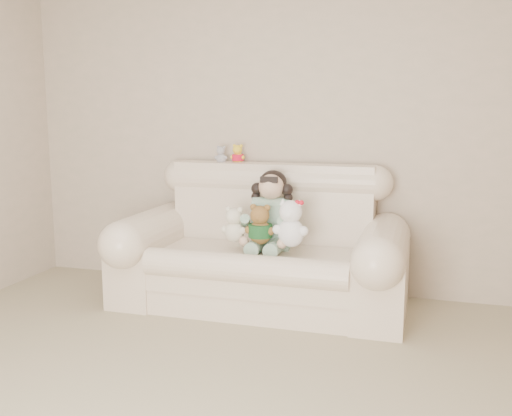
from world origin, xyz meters
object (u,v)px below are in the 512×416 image
Objects in this scene: white_cat at (291,218)px; cream_teddy at (234,221)px; brown_teddy at (260,221)px; sofa at (260,238)px; seated_child at (271,209)px.

white_cat reaches higher than cream_teddy.
cream_teddy is at bearing -178.13° from brown_teddy.
sofa reaches higher than white_cat.
sofa is 6.28× the size of brown_teddy.
sofa is at bearing 174.60° from white_cat.
seated_child is (0.07, 0.08, 0.20)m from sofa.
sofa is 0.35m from white_cat.
white_cat is (0.22, -0.01, 0.03)m from brown_teddy.
cream_teddy is (-0.22, -0.20, -0.07)m from seated_child.
seated_child is 0.22m from brown_teddy.
seated_child is 1.50× the size of white_cat.
brown_teddy is at bearing 6.30° from cream_teddy.
sofa is at bearing 112.50° from brown_teddy.
seated_child is 1.76× the size of brown_teddy.
cream_teddy is at bearing -143.71° from sofa.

